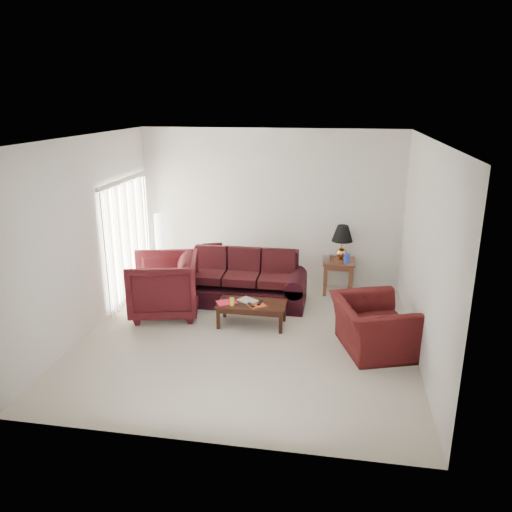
{
  "coord_description": "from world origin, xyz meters",
  "views": [
    {
      "loc": [
        1.3,
        -6.83,
        3.52
      ],
      "look_at": [
        0.0,
        0.85,
        1.05
      ],
      "focal_mm": 35.0,
      "sensor_mm": 36.0,
      "label": 1
    }
  ],
  "objects": [
    {
      "name": "coffee_table",
      "position": [
        -0.0,
        0.45,
        0.19
      ],
      "size": [
        1.2,
        0.83,
        0.38
      ],
      "primitive_type": null,
      "rotation": [
        0.0,
        0.0,
        0.28
      ],
      "color": "black",
      "rests_on": "ground"
    },
    {
      "name": "throw_pillow",
      "position": [
        -1.04,
        2.03,
        0.69
      ],
      "size": [
        0.41,
        0.3,
        0.39
      ],
      "primitive_type": "cube",
      "rotation": [
        -0.21,
        0.0,
        0.36
      ],
      "color": "black",
      "rests_on": "sofa"
    },
    {
      "name": "floor_lamp",
      "position": [
        -2.11,
        2.1,
        0.71
      ],
      "size": [
        0.25,
        0.25,
        1.41
      ],
      "primitive_type": null,
      "rotation": [
        0.0,
        0.0,
        -0.1
      ],
      "color": "silver",
      "rests_on": "ground"
    },
    {
      "name": "armchair_left",
      "position": [
        -1.54,
        0.64,
        0.51
      ],
      "size": [
        1.35,
        1.33,
        1.03
      ],
      "primitive_type": "imported",
      "rotation": [
        0.0,
        0.0,
        -1.34
      ],
      "color": "#3C0D12",
      "rests_on": "ground"
    },
    {
      "name": "sofa",
      "position": [
        -0.32,
        1.33,
        0.46
      ],
      "size": [
        2.28,
        1.08,
        0.91
      ],
      "primitive_type": null,
      "rotation": [
        0.0,
        0.0,
        0.05
      ],
      "color": "black",
      "rests_on": "ground"
    },
    {
      "name": "blinds",
      "position": [
        -2.42,
        1.3,
        1.08
      ],
      "size": [
        0.1,
        2.0,
        2.16
      ],
      "primitive_type": "cube",
      "color": "silver",
      "rests_on": "ground"
    },
    {
      "name": "magazine_orange",
      "position": [
        0.1,
        0.35,
        0.39
      ],
      "size": [
        0.32,
        0.31,
        0.01
      ],
      "primitive_type": "cube",
      "rotation": [
        0.0,
        0.0,
        0.64
      ],
      "color": "#B93D15",
      "rests_on": "coffee_table"
    },
    {
      "name": "table_lamp",
      "position": [
        1.39,
        2.2,
        0.96
      ],
      "size": [
        0.39,
        0.39,
        0.66
      ],
      "primitive_type": null,
      "rotation": [
        0.0,
        0.0,
        0.0
      ],
      "color": "#BF753B",
      "rests_on": "end_table"
    },
    {
      "name": "end_table",
      "position": [
        1.35,
        2.15,
        0.32
      ],
      "size": [
        0.62,
        0.62,
        0.63
      ],
      "primitive_type": null,
      "rotation": [
        0.0,
        0.0,
        -0.06
      ],
      "color": "brown",
      "rests_on": "ground"
    },
    {
      "name": "clock",
      "position": [
        1.11,
        2.03,
        0.7
      ],
      "size": [
        0.14,
        0.06,
        0.14
      ],
      "primitive_type": "cube",
      "rotation": [
        0.0,
        0.0,
        0.12
      ],
      "color": "silver",
      "rests_on": "end_table"
    },
    {
      "name": "blue_canister",
      "position": [
        1.49,
        2.0,
        0.72
      ],
      "size": [
        0.12,
        0.12,
        0.17
      ],
      "primitive_type": "cylinder",
      "rotation": [
        0.0,
        0.0,
        0.15
      ],
      "color": "#1939A8",
      "rests_on": "end_table"
    },
    {
      "name": "picture_frame",
      "position": [
        1.19,
        2.28,
        0.71
      ],
      "size": [
        0.16,
        0.19,
        0.05
      ],
      "primitive_type": "cube",
      "rotation": [
        1.36,
        0.0,
        0.18
      ],
      "color": "#B6B5B9",
      "rests_on": "end_table"
    },
    {
      "name": "remote_a",
      "position": [
        0.01,
        0.31,
        0.41
      ],
      "size": [
        0.14,
        0.17,
        0.02
      ],
      "primitive_type": "cube",
      "rotation": [
        0.0,
        0.0,
        0.59
      ],
      "color": "black",
      "rests_on": "coffee_table"
    },
    {
      "name": "magazine_white",
      "position": [
        -0.08,
        0.53,
        0.39
      ],
      "size": [
        0.36,
        0.34,
        0.02
      ],
      "primitive_type": "cube",
      "rotation": [
        0.0,
        0.0,
        -0.58
      ],
      "color": "beige",
      "rests_on": "coffee_table"
    },
    {
      "name": "magazine_red",
      "position": [
        -0.4,
        0.39,
        0.39
      ],
      "size": [
        0.38,
        0.35,
        0.02
      ],
      "primitive_type": "cube",
      "rotation": [
        0.0,
        0.0,
        0.51
      ],
      "color": "red",
      "rests_on": "coffee_table"
    },
    {
      "name": "remote_b",
      "position": [
        0.14,
        0.43,
        0.41
      ],
      "size": [
        0.07,
        0.18,
        0.02
      ],
      "primitive_type": "cube",
      "rotation": [
        0.0,
        0.0,
        -0.11
      ],
      "color": "black",
      "rests_on": "coffee_table"
    },
    {
      "name": "floor",
      "position": [
        0.0,
        0.0,
        0.0
      ],
      "size": [
        5.0,
        5.0,
        0.0
      ],
      "primitive_type": "plane",
      "color": "beige",
      "rests_on": "ground"
    },
    {
      "name": "yellow_glass",
      "position": [
        -0.29,
        0.3,
        0.44
      ],
      "size": [
        0.08,
        0.08,
        0.13
      ],
      "primitive_type": "cylinder",
      "rotation": [
        0.0,
        0.0,
        -0.07
      ],
      "color": "yellow",
      "rests_on": "coffee_table"
    },
    {
      "name": "armchair_right",
      "position": [
        1.87,
        -0.08,
        0.38
      ],
      "size": [
        1.33,
        1.43,
        0.76
      ],
      "primitive_type": "imported",
      "rotation": [
        0.0,
        0.0,
        1.89
      ],
      "color": "#420F10",
      "rests_on": "ground"
    }
  ]
}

